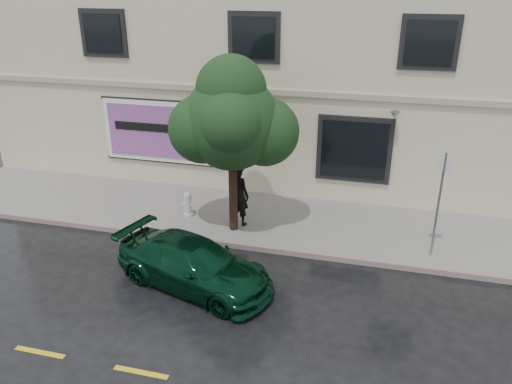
% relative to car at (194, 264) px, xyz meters
% --- Properties ---
extents(ground, '(90.00, 90.00, 0.00)m').
position_rel_car_xyz_m(ground, '(0.06, 0.50, -0.58)').
color(ground, black).
rests_on(ground, ground).
extents(sidewalk, '(20.00, 3.50, 0.15)m').
position_rel_car_xyz_m(sidewalk, '(0.06, 3.75, -0.51)').
color(sidewalk, gray).
rests_on(sidewalk, ground).
extents(curb, '(20.00, 0.18, 0.16)m').
position_rel_car_xyz_m(curb, '(0.06, 2.00, -0.51)').
color(curb, gray).
rests_on(curb, ground).
extents(road_marking, '(19.00, 0.12, 0.01)m').
position_rel_car_xyz_m(road_marking, '(0.06, -3.00, -0.58)').
color(road_marking, gold).
rests_on(road_marking, ground).
extents(building, '(20.00, 8.12, 7.00)m').
position_rel_car_xyz_m(building, '(0.06, 9.50, 2.92)').
color(building, '#BBB297').
rests_on(building, ground).
extents(billboard, '(4.30, 0.16, 2.20)m').
position_rel_car_xyz_m(billboard, '(-3.14, 5.42, 1.47)').
color(billboard, white).
rests_on(billboard, ground).
extents(car, '(4.34, 2.86, 1.16)m').
position_rel_car_xyz_m(car, '(0.00, 0.00, 0.00)').
color(car, black).
rests_on(car, ground).
extents(pedestrian, '(0.78, 0.64, 1.83)m').
position_rel_car_xyz_m(pedestrian, '(0.21, 3.14, 0.48)').
color(pedestrian, black).
rests_on(pedestrian, sidewalk).
extents(umbrella, '(1.13, 1.13, 0.79)m').
position_rel_car_xyz_m(umbrella, '(0.21, 3.14, 1.79)').
color(umbrella, black).
rests_on(umbrella, pedestrian).
extents(street_tree, '(2.58, 2.58, 4.47)m').
position_rel_car_xyz_m(street_tree, '(0.15, 2.77, 2.73)').
color(street_tree, '#341F17').
rests_on(street_tree, sidewalk).
extents(fire_hydrant, '(0.32, 0.30, 0.78)m').
position_rel_car_xyz_m(fire_hydrant, '(-1.44, 3.26, -0.05)').
color(fire_hydrant, beige).
rests_on(fire_hydrant, sidewalk).
extents(sign_pole, '(0.35, 0.06, 2.82)m').
position_rel_car_xyz_m(sign_pole, '(5.59, 2.67, 1.24)').
color(sign_pole, gray).
rests_on(sign_pole, sidewalk).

